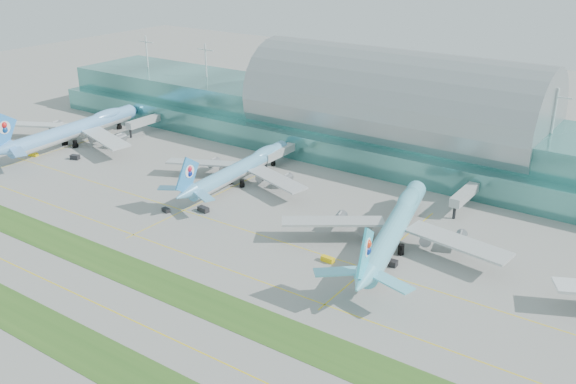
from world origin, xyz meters
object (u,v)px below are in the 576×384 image
Objects in this scene: airliner_a at (77,128)px; airliner_b at (242,167)px; terminal at (393,122)px; airliner_c at (395,226)px.

airliner_a is 1.18× the size of airliner_b.
airliner_b is at bearing -118.77° from terminal.
terminal reaches higher than airliner_c.
airliner_a is (-118.51, -62.40, -7.35)m from terminal.
terminal is 81.30m from airliner_c.
airliner_a reaches higher than airliner_c.
airliner_b is 0.91× the size of airliner_c.
airliner_c is at bearing -8.30° from airliner_a.
terminal is 134.14m from airliner_a.
airliner_c is (155.23, -9.72, -0.38)m from airliner_a.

